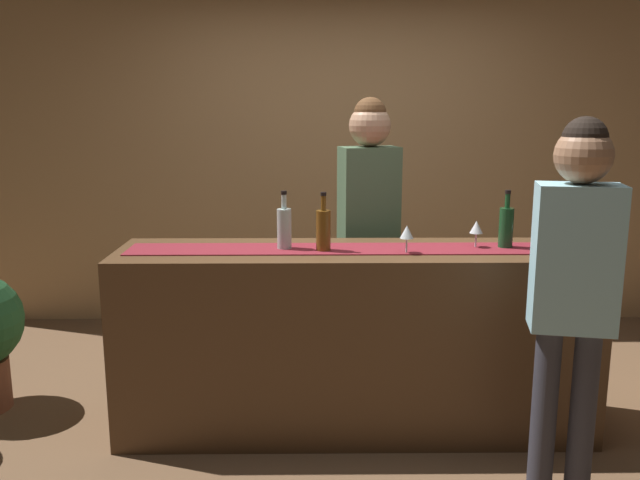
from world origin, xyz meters
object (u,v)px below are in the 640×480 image
wine_glass_mid_counter (407,233)px  wine_bottle_clear (284,228)px  wine_bottle_green (506,227)px  wine_glass_far_end (541,229)px  wine_bottle_amber (323,229)px  bartender (369,210)px  wine_glass_near_customer (476,228)px  customer_sipping (574,272)px

wine_glass_mid_counter → wine_bottle_clear: bearing=169.9°
wine_bottle_green → wine_glass_far_end: wine_bottle_green is taller
wine_bottle_amber → wine_glass_mid_counter: 0.42m
wine_bottle_amber → wine_bottle_green: bearing=4.0°
wine_bottle_clear → wine_glass_far_end: (1.32, -0.01, -0.01)m
wine_bottle_amber → wine_glass_mid_counter: bearing=-8.2°
wine_bottle_amber → bartender: bearing=65.7°
wine_glass_near_customer → wine_glass_far_end: (0.32, -0.03, 0.00)m
wine_bottle_green → wine_glass_near_customer: bearing=179.1°
wine_bottle_amber → wine_glass_far_end: wine_bottle_amber is taller
bartender → customer_sipping: (0.76, -1.25, -0.07)m
wine_bottle_green → bartender: size_ratio=0.17×
wine_bottle_clear → wine_bottle_green: (1.15, 0.02, 0.00)m
wine_glass_mid_counter → customer_sipping: (0.62, -0.56, -0.06)m
wine_glass_far_end → customer_sipping: size_ratio=0.09×
wine_bottle_amber → customer_sipping: 1.21m
wine_bottle_green → wine_glass_near_customer: wine_bottle_green is taller
bartender → customer_sipping: bartender is taller
wine_glass_near_customer → wine_glass_mid_counter: (-0.38, -0.13, 0.00)m
wine_glass_near_customer → wine_glass_mid_counter: same height
wine_bottle_green → wine_glass_near_customer: size_ratio=2.10×
wine_bottle_green → wine_bottle_clear: bearing=-179.1°
wine_glass_near_customer → wine_glass_far_end: 0.32m
wine_glass_far_end → wine_glass_near_customer: bearing=174.0°
wine_glass_near_customer → customer_sipping: customer_sipping is taller
wine_glass_far_end → wine_bottle_clear: bearing=179.4°
wine_glass_far_end → bartender: size_ratio=0.08×
wine_bottle_clear → bartender: bearing=50.0°
wine_bottle_amber → wine_glass_near_customer: bearing=5.0°
wine_bottle_amber → wine_bottle_green: 0.95m
wine_glass_near_customer → bartender: (-0.51, 0.55, 0.01)m
wine_glass_near_customer → wine_glass_mid_counter: 0.40m
wine_glass_far_end → bartender: bartender is taller
bartender → customer_sipping: bearing=108.2°
wine_bottle_clear → wine_bottle_green: 1.15m
customer_sipping → wine_glass_mid_counter: bearing=148.9°
bartender → wine_bottle_green: bearing=127.1°
wine_bottle_green → wine_glass_far_end: size_ratio=2.10×
wine_bottle_green → wine_glass_near_customer: (-0.15, 0.00, -0.01)m
wine_bottle_clear → wine_glass_far_end: size_ratio=2.10×
wine_bottle_clear → wine_bottle_amber: 0.21m
wine_glass_far_end → bartender: bearing=144.9°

